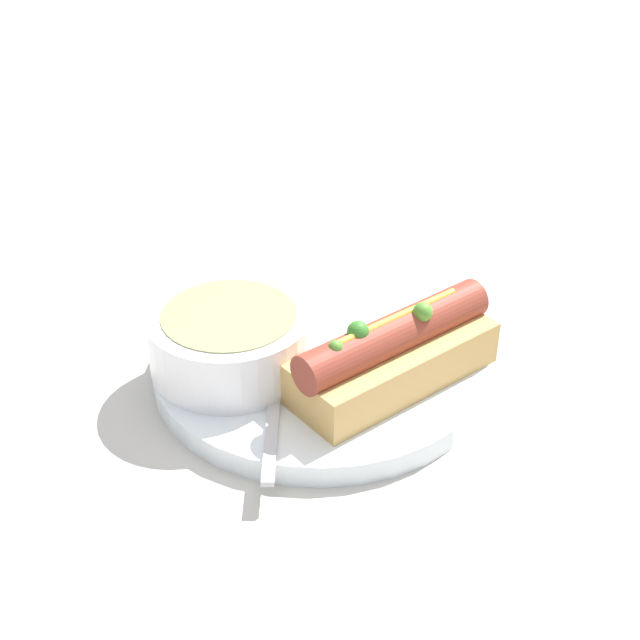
{
  "coord_description": "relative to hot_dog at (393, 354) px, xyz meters",
  "views": [
    {
      "loc": [
        -0.46,
        -0.3,
        0.41
      ],
      "look_at": [
        0.0,
        0.0,
        0.05
      ],
      "focal_mm": 50.0,
      "sensor_mm": 36.0,
      "label": 1
    }
  ],
  "objects": [
    {
      "name": "hot_dog",
      "position": [
        0.0,
        0.0,
        0.0
      ],
      "size": [
        0.17,
        0.11,
        0.06
      ],
      "rotation": [
        0.0,
        0.0,
        -0.32
      ],
      "color": "tan",
      "rests_on": "dinner_plate"
    },
    {
      "name": "dinner_plate",
      "position": [
        0.0,
        0.06,
        -0.03
      ],
      "size": [
        0.25,
        0.25,
        0.02
      ],
      "color": "white",
      "rests_on": "ground_plane"
    },
    {
      "name": "ground_plane",
      "position": [
        0.0,
        0.06,
        -0.04
      ],
      "size": [
        4.0,
        4.0,
        0.0
      ],
      "primitive_type": "plane",
      "color": "#BCB7AD"
    },
    {
      "name": "spoon",
      "position": [
        -0.03,
        0.08,
        -0.02
      ],
      "size": [
        0.16,
        0.11,
        0.01
      ],
      "rotation": [
        0.0,
        0.0,
        0.57
      ],
      "color": "#B7B7BC",
      "rests_on": "dinner_plate"
    },
    {
      "name": "soup_bowl",
      "position": [
        -0.05,
        0.11,
        0.0
      ],
      "size": [
        0.12,
        0.12,
        0.05
      ],
      "color": "white",
      "rests_on": "dinner_plate"
    }
  ]
}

